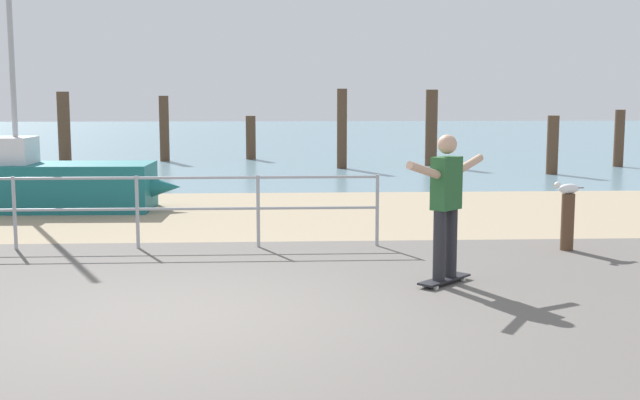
{
  "coord_description": "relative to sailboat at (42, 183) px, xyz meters",
  "views": [
    {
      "loc": [
        0.89,
        -7.68,
        2.17
      ],
      "look_at": [
        1.39,
        2.0,
        0.9
      ],
      "focal_mm": 44.92,
      "sensor_mm": 36.0,
      "label": 1
    }
  ],
  "objects": [
    {
      "name": "ground_plane",
      "position": [
        3.56,
        -8.54,
        -0.53
      ],
      "size": [
        24.0,
        10.0,
        0.04
      ],
      "primitive_type": "cube",
      "color": "#605B56",
      "rests_on": "ground"
    },
    {
      "name": "beach_strip",
      "position": [
        3.56,
        -0.54,
        -0.53
      ],
      "size": [
        24.0,
        6.0,
        0.04
      ],
      "primitive_type": "cube",
      "color": "tan",
      "rests_on": "ground"
    },
    {
      "name": "skateboard",
      "position": [
        6.34,
        -6.31,
        -0.46
      ],
      "size": [
        0.71,
        0.7,
        0.08
      ],
      "color": "black",
      "rests_on": "ground"
    },
    {
      "name": "sea_surface",
      "position": [
        3.56,
        27.46,
        -0.53
      ],
      "size": [
        72.0,
        50.0,
        0.04
      ],
      "primitive_type": "cube",
      "color": "slate",
      "rests_on": "ground"
    },
    {
      "name": "bollard_short",
      "position": [
        8.47,
        -4.39,
        -0.12
      ],
      "size": [
        0.18,
        0.18,
        0.81
      ],
      "primitive_type": "cylinder",
      "color": "#513826",
      "rests_on": "ground"
    },
    {
      "name": "seagull",
      "position": [
        8.45,
        -4.4,
        0.36
      ],
      "size": [
        0.48,
        0.22,
        0.18
      ],
      "color": "white",
      "rests_on": "bollard_short"
    },
    {
      "name": "groyne_post_5",
      "position": [
        11.96,
        6.35,
        0.29
      ],
      "size": [
        0.32,
        0.32,
        1.63
      ],
      "primitive_type": "cylinder",
      "color": "#513826",
      "rests_on": "ground"
    },
    {
      "name": "groyne_post_6",
      "position": [
        14.77,
        8.56,
        0.35
      ],
      "size": [
        0.3,
        0.3,
        1.75
      ],
      "primitive_type": "cylinder",
      "color": "#513826",
      "rests_on": "ground"
    },
    {
      "name": "groyne_post_1",
      "position": [
        0.7,
        11.39,
        0.55
      ],
      "size": [
        0.32,
        0.32,
        2.16
      ],
      "primitive_type": "cylinder",
      "color": "#513826",
      "rests_on": "ground"
    },
    {
      "name": "groyne_post_4",
      "position": [
        9.14,
        9.2,
        0.65
      ],
      "size": [
        0.37,
        0.37,
        2.35
      ],
      "primitive_type": "cylinder",
      "color": "#513826",
      "rests_on": "ground"
    },
    {
      "name": "groyne_post_2",
      "position": [
        3.51,
        12.0,
        0.22
      ],
      "size": [
        0.33,
        0.33,
        1.49
      ],
      "primitive_type": "cylinder",
      "color": "#513826",
      "rests_on": "ground"
    },
    {
      "name": "railing_fence",
      "position": [
        0.75,
        -3.94,
        0.17
      ],
      "size": [
        10.27,
        0.05,
        1.05
      ],
      "color": "#9EA0A5",
      "rests_on": "ground"
    },
    {
      "name": "groyne_post_0",
      "position": [
        -2.12,
        9.75,
        0.62
      ],
      "size": [
        0.37,
        0.37,
        2.29
      ],
      "primitive_type": "cylinder",
      "color": "#513826",
      "rests_on": "ground"
    },
    {
      "name": "groyne_post_3",
      "position": [
        6.33,
        8.44,
        0.66
      ],
      "size": [
        0.3,
        0.3,
        2.37
      ],
      "primitive_type": "cylinder",
      "color": "#513826",
      "rests_on": "ground"
    },
    {
      "name": "skateboarder",
      "position": [
        6.34,
        -6.31,
        0.49
      ],
      "size": [
        1.09,
        1.08,
        1.65
      ],
      "color": "#26262B",
      "rests_on": "skateboard"
    },
    {
      "name": "sailboat",
      "position": [
        0.0,
        0.0,
        0.0
      ],
      "size": [
        4.97,
        1.49,
        5.88
      ],
      "color": "#19666B",
      "rests_on": "ground"
    }
  ]
}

